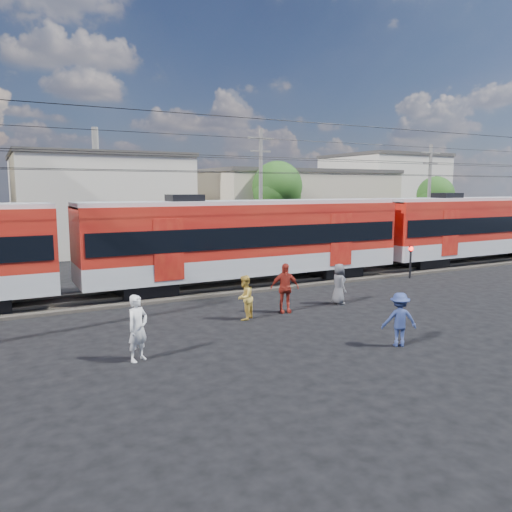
{
  "coord_description": "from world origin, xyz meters",
  "views": [
    {
      "loc": [
        -9.48,
        -13.45,
        4.76
      ],
      "look_at": [
        0.34,
        5.0,
        1.91
      ],
      "focal_mm": 35.0,
      "sensor_mm": 36.0,
      "label": 1
    }
  ],
  "objects_px": {
    "commuter_train": "(252,237)",
    "pedestrian_a": "(138,328)",
    "pedestrian_c": "(399,319)",
    "crossing_signal": "(411,256)",
    "car_silver": "(475,242)"
  },
  "relations": [
    {
      "from": "commuter_train",
      "to": "pedestrian_a",
      "type": "distance_m",
      "value": 11.35
    },
    {
      "from": "pedestrian_c",
      "to": "crossing_signal",
      "type": "height_order",
      "value": "crossing_signal"
    },
    {
      "from": "pedestrian_a",
      "to": "car_silver",
      "type": "distance_m",
      "value": 31.48
    },
    {
      "from": "car_silver",
      "to": "crossing_signal",
      "type": "xyz_separation_m",
      "value": [
        -12.95,
        -6.25,
        0.53
      ]
    },
    {
      "from": "pedestrian_c",
      "to": "crossing_signal",
      "type": "relative_size",
      "value": 0.94
    },
    {
      "from": "commuter_train",
      "to": "crossing_signal",
      "type": "distance_m",
      "value": 8.69
    },
    {
      "from": "pedestrian_a",
      "to": "car_silver",
      "type": "relative_size",
      "value": 0.46
    },
    {
      "from": "car_silver",
      "to": "crossing_signal",
      "type": "distance_m",
      "value": 14.39
    },
    {
      "from": "commuter_train",
      "to": "pedestrian_a",
      "type": "bearing_deg",
      "value": -133.83
    },
    {
      "from": "pedestrian_a",
      "to": "commuter_train",
      "type": "bearing_deg",
      "value": 16.61
    },
    {
      "from": "pedestrian_a",
      "to": "pedestrian_c",
      "type": "height_order",
      "value": "pedestrian_a"
    },
    {
      "from": "car_silver",
      "to": "commuter_train",
      "type": "bearing_deg",
      "value": 100.91
    },
    {
      "from": "pedestrian_c",
      "to": "car_silver",
      "type": "relative_size",
      "value": 0.41
    },
    {
      "from": "pedestrian_a",
      "to": "crossing_signal",
      "type": "xyz_separation_m",
      "value": [
        16.11,
        5.88,
        0.28
      ]
    },
    {
      "from": "car_silver",
      "to": "crossing_signal",
      "type": "height_order",
      "value": "crossing_signal"
    }
  ]
}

